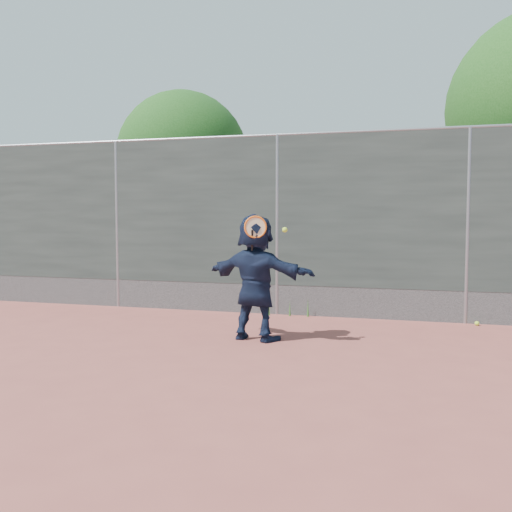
# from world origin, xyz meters

# --- Properties ---
(ground) EXTENTS (80.00, 80.00, 0.00)m
(ground) POSITION_xyz_m (0.00, 0.00, 0.00)
(ground) COLOR #9E4C42
(ground) RESTS_ON ground
(player) EXTENTS (1.64, 0.85, 1.69)m
(player) POSITION_xyz_m (0.21, 1.48, 0.84)
(player) COLOR #141D37
(player) RESTS_ON ground
(ball_ground) EXTENTS (0.07, 0.07, 0.07)m
(ball_ground) POSITION_xyz_m (3.16, 3.35, 0.03)
(ball_ground) COLOR #C3F135
(ball_ground) RESTS_ON ground
(fence) EXTENTS (20.00, 0.06, 3.03)m
(fence) POSITION_xyz_m (-0.00, 3.50, 1.58)
(fence) COLOR #38423D
(fence) RESTS_ON ground
(swing_action) EXTENTS (0.56, 0.14, 0.51)m
(swing_action) POSITION_xyz_m (0.30, 1.29, 1.49)
(swing_action) COLOR orange
(swing_action) RESTS_ON ground
(tree_left) EXTENTS (3.15, 3.00, 4.53)m
(tree_left) POSITION_xyz_m (-2.85, 6.55, 2.94)
(tree_left) COLOR #382314
(tree_left) RESTS_ON ground
(weed_clump) EXTENTS (0.68, 0.07, 0.30)m
(weed_clump) POSITION_xyz_m (0.29, 3.38, 0.13)
(weed_clump) COLOR #387226
(weed_clump) RESTS_ON ground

